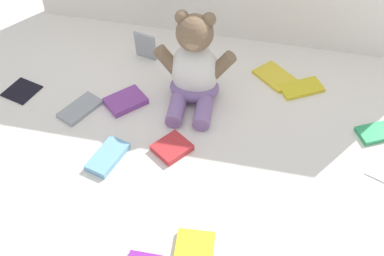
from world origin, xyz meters
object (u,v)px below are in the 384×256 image
book_case_4 (126,101)px  book_case_0 (301,88)px  book_case_11 (195,245)px  book_case_3 (22,90)px  book_case_1 (145,46)px  book_case_2 (108,157)px  teddy_bear (194,69)px  book_case_9 (172,148)px  book_case_6 (275,77)px  book_case_8 (378,132)px  book_case_10 (80,109)px

book_case_4 → book_case_0: bearing=-118.2°
book_case_11 → book_case_3: bearing=51.9°
book_case_1 → book_case_2: bearing=-74.6°
teddy_bear → book_case_9: (-0.01, -0.23, -0.10)m
teddy_bear → book_case_9: teddy_bear is taller
teddy_bear → book_case_2: (-0.18, -0.30, -0.10)m
book_case_2 → book_case_3: bearing=165.1°
book_case_6 → book_case_8: book_case_8 is taller
book_case_10 → book_case_4: bearing=51.0°
book_case_2 → book_case_11: 0.37m
book_case_1 → book_case_8: size_ratio=0.81×
book_case_10 → book_case_11: 0.59m
book_case_8 → book_case_11: bearing=-71.0°
book_case_3 → book_case_4: book_case_4 is taller
book_case_9 → book_case_10: book_case_9 is taller
book_case_3 → book_case_2: bearing=76.0°
teddy_bear → book_case_10: 0.37m
teddy_bear → book_case_9: bearing=-97.2°
book_case_4 → book_case_11: book_case_4 is taller
book_case_1 → teddy_bear: bearing=-25.1°
book_case_3 → book_case_4: 0.34m
teddy_bear → book_case_10: size_ratio=2.25×
book_case_0 → book_case_11: book_case_11 is taller
book_case_0 → book_case_8: size_ratio=1.12×
book_case_0 → book_case_4: size_ratio=1.15×
book_case_2 → book_case_4: bearing=110.2°
book_case_6 → book_case_8: (0.32, -0.19, 0.00)m
book_case_0 → book_case_8: (0.23, -0.15, 0.00)m
book_case_1 → book_case_8: 0.78m
book_case_2 → book_case_3: 0.41m
book_case_1 → book_case_6: (0.44, -0.01, -0.04)m
book_case_0 → book_case_4: bearing=-102.0°
book_case_3 → book_case_4: bearing=109.2°
book_case_0 → book_case_9: (-0.34, -0.34, 0.00)m
book_case_11 → book_case_4: bearing=30.3°
book_case_0 → book_case_3: book_case_0 is taller
book_case_9 → book_case_1: bearing=-28.4°
book_case_8 → book_case_10: size_ratio=0.91×
book_case_6 → book_case_9: 0.45m
book_case_1 → book_case_10: (-0.12, -0.29, -0.04)m
book_case_4 → book_case_3: bearing=45.8°
book_case_0 → book_case_9: book_case_9 is taller
teddy_bear → book_case_1: size_ratio=3.08×
book_case_3 → book_case_11: size_ratio=1.07×
book_case_4 → book_case_9: 0.24m
book_case_1 → book_case_11: (0.32, -0.68, -0.04)m
teddy_bear → book_case_8: size_ratio=2.49×
book_case_3 → book_case_6: book_case_6 is taller
book_case_0 → book_case_2: book_case_2 is taller
book_case_2 → book_case_10: 0.22m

